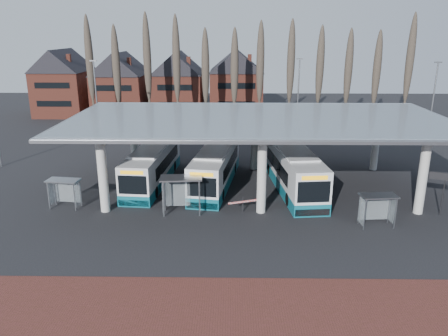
{
  "coord_description": "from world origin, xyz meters",
  "views": [
    {
      "loc": [
        -2.33,
        -28.58,
        13.29
      ],
      "look_at": [
        -2.91,
        7.0,
        2.12
      ],
      "focal_mm": 35.0,
      "sensor_mm": 36.0,
      "label": 1
    }
  ],
  "objects_px": {
    "bus_2": "(292,169)",
    "shelter_1": "(181,186)",
    "bus_1": "(216,167)",
    "shelter_0": "(65,187)",
    "shelter_2": "(377,203)",
    "bus_0": "(153,165)"
  },
  "relations": [
    {
      "from": "bus_2",
      "to": "shelter_2",
      "type": "relative_size",
      "value": 5.02
    },
    {
      "from": "shelter_0",
      "to": "shelter_2",
      "type": "height_order",
      "value": "shelter_2"
    },
    {
      "from": "bus_1",
      "to": "bus_2",
      "type": "bearing_deg",
      "value": 1.28
    },
    {
      "from": "bus_2",
      "to": "shelter_2",
      "type": "height_order",
      "value": "bus_2"
    },
    {
      "from": "bus_1",
      "to": "shelter_0",
      "type": "height_order",
      "value": "bus_1"
    },
    {
      "from": "bus_0",
      "to": "shelter_1",
      "type": "distance_m",
      "value": 7.84
    },
    {
      "from": "bus_2",
      "to": "bus_1",
      "type": "bearing_deg",
      "value": 167.23
    },
    {
      "from": "shelter_2",
      "to": "bus_1",
      "type": "bearing_deg",
      "value": 137.8
    },
    {
      "from": "shelter_1",
      "to": "shelter_0",
      "type": "bearing_deg",
      "value": 169.63
    },
    {
      "from": "bus_0",
      "to": "bus_2",
      "type": "xyz_separation_m",
      "value": [
        12.56,
        -1.25,
        0.12
      ]
    },
    {
      "from": "bus_1",
      "to": "bus_2",
      "type": "relative_size",
      "value": 0.94
    },
    {
      "from": "bus_2",
      "to": "shelter_0",
      "type": "height_order",
      "value": "bus_2"
    },
    {
      "from": "bus_0",
      "to": "shelter_0",
      "type": "distance_m",
      "value": 8.46
    },
    {
      "from": "bus_2",
      "to": "shelter_1",
      "type": "xyz_separation_m",
      "value": [
        -9.15,
        -5.79,
        0.39
      ]
    },
    {
      "from": "shelter_1",
      "to": "bus_1",
      "type": "bearing_deg",
      "value": 65.5
    },
    {
      "from": "bus_0",
      "to": "shelter_2",
      "type": "height_order",
      "value": "bus_0"
    },
    {
      "from": "bus_1",
      "to": "shelter_1",
      "type": "distance_m",
      "value": 7.03
    },
    {
      "from": "shelter_0",
      "to": "shelter_2",
      "type": "xyz_separation_m",
      "value": [
        23.33,
        -3.08,
        0.04
      ]
    },
    {
      "from": "bus_2",
      "to": "shelter_1",
      "type": "height_order",
      "value": "bus_2"
    },
    {
      "from": "bus_0",
      "to": "bus_1",
      "type": "bearing_deg",
      "value": 0.35
    },
    {
      "from": "bus_2",
      "to": "shelter_2",
      "type": "bearing_deg",
      "value": -64.15
    },
    {
      "from": "bus_0",
      "to": "bus_2",
      "type": "height_order",
      "value": "bus_2"
    }
  ]
}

